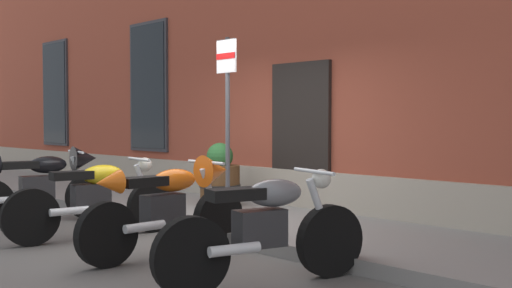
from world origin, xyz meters
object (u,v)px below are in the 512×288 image
at_px(motorcycle_black_sport, 46,182).
at_px(motorcycle_yellow_naked, 97,199).
at_px(motorcycle_orange_sport, 173,202).
at_px(parking_sign, 227,101).
at_px(barrel_planter, 220,179).
at_px(motorcycle_grey_naked, 267,230).

height_order(motorcycle_black_sport, motorcycle_yellow_naked, motorcycle_black_sport).
xyz_separation_m(motorcycle_orange_sport, parking_sign, (-0.79, 1.49, 1.13)).
xyz_separation_m(motorcycle_yellow_naked, barrel_planter, (-0.26, 2.21, 0.07)).
xyz_separation_m(motorcycle_yellow_naked, motorcycle_orange_sport, (1.39, 0.11, 0.09)).
relative_size(motorcycle_black_sport, motorcycle_grey_naked, 1.01).
distance_m(motorcycle_yellow_naked, parking_sign, 2.09).
relative_size(motorcycle_black_sport, barrel_planter, 2.11).
bearing_deg(motorcycle_orange_sport, parking_sign, 118.04).
xyz_separation_m(motorcycle_black_sport, motorcycle_orange_sport, (2.86, 0.07, -0.01)).
xyz_separation_m(motorcycle_black_sport, barrel_planter, (1.21, 2.16, -0.03)).
xyz_separation_m(parking_sign, barrel_planter, (-0.85, 0.61, -1.14)).
height_order(motorcycle_orange_sport, motorcycle_grey_naked, motorcycle_orange_sport).
relative_size(parking_sign, barrel_planter, 2.51).
bearing_deg(motorcycle_yellow_naked, motorcycle_orange_sport, 4.71).
xyz_separation_m(motorcycle_yellow_naked, parking_sign, (0.60, 1.60, 1.21)).
xyz_separation_m(motorcycle_orange_sport, motorcycle_grey_naked, (1.54, -0.15, -0.08)).
height_order(motorcycle_yellow_naked, motorcycle_grey_naked, motorcycle_grey_naked).
bearing_deg(motorcycle_orange_sport, barrel_planter, 128.07).
bearing_deg(motorcycle_black_sport, barrel_planter, 60.70).
relative_size(motorcycle_black_sport, parking_sign, 0.84).
bearing_deg(parking_sign, motorcycle_yellow_naked, -110.44).
height_order(motorcycle_yellow_naked, parking_sign, parking_sign).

